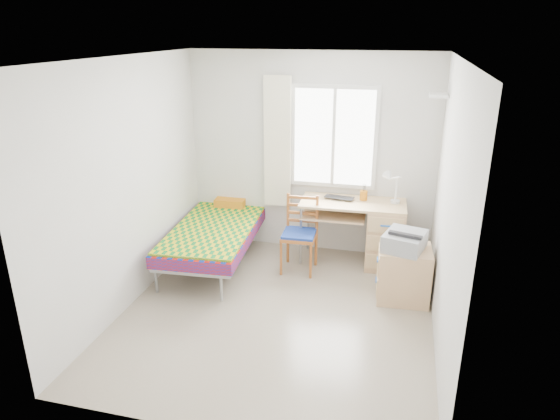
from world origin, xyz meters
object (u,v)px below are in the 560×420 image
(desk, at_px, (380,232))
(printer, at_px, (405,241))
(chair, at_px, (301,229))
(bed, at_px, (219,228))
(cabinet, at_px, (403,273))

(desk, xyz_separation_m, printer, (0.29, -0.82, 0.27))
(chair, relative_size, printer, 1.74)
(desk, bearing_deg, bed, -171.91)
(cabinet, height_order, printer, printer)
(desk, height_order, printer, desk)
(desk, relative_size, printer, 2.42)
(bed, relative_size, cabinet, 3.51)
(chair, relative_size, cabinet, 1.56)
(chair, distance_m, cabinet, 1.35)
(desk, bearing_deg, chair, -161.06)
(desk, relative_size, chair, 1.39)
(bed, distance_m, printer, 2.37)
(bed, relative_size, chair, 2.25)
(printer, bearing_deg, chair, 174.56)
(chair, xyz_separation_m, printer, (1.23, -0.47, 0.18))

